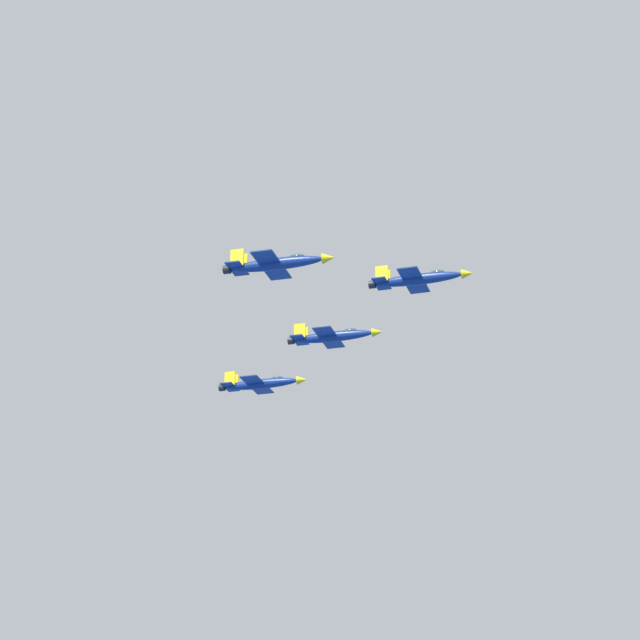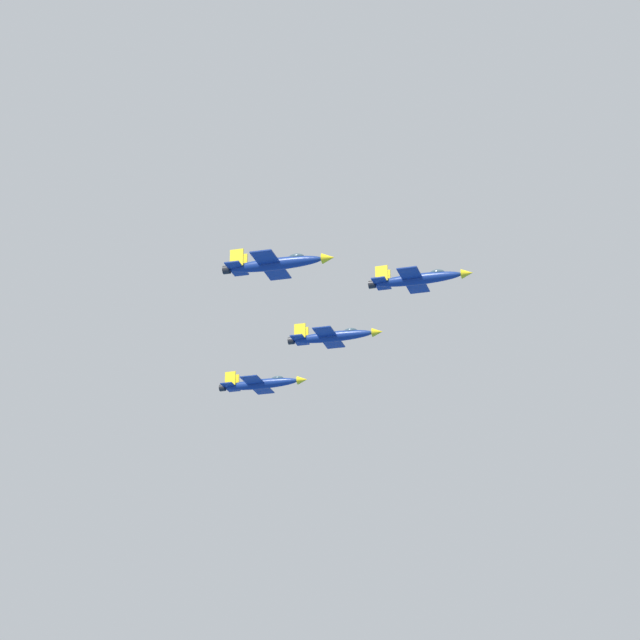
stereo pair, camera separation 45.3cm
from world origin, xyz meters
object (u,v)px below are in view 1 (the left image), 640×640
jet_right_wingman (276,264)px  jet_lead (418,279)px  jet_left_outer (261,384)px  jet_left_wingman (333,336)px

jet_right_wingman → jet_lead: bearing=39.3°
jet_lead → jet_right_wingman: jet_lead is taller
jet_left_outer → jet_left_wingman: bearing=-40.4°
jet_lead → jet_left_wingman: size_ratio=0.99×
jet_left_wingman → jet_left_outer: 20.20m
jet_lead → jet_left_wingman: bearing=139.7°
jet_lead → jet_left_outer: bearing=139.7°
jet_left_wingman → jet_right_wingman: 26.11m
jet_right_wingman → jet_left_outer: jet_right_wingman is taller
jet_right_wingman → jet_left_wingman: bearing=88.9°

